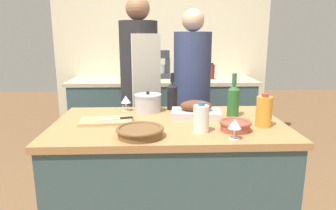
{
  "coord_description": "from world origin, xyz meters",
  "views": [
    {
      "loc": [
        -0.08,
        -1.79,
        1.42
      ],
      "look_at": [
        0.0,
        0.12,
        0.98
      ],
      "focal_mm": 32.0,
      "sensor_mm": 36.0,
      "label": 1
    }
  ],
  "objects_px": {
    "stock_pot": "(148,103)",
    "mixing_bowl": "(235,125)",
    "wine_bottle_dark": "(172,95)",
    "roasting_pan": "(196,111)",
    "wine_bottle_green": "(233,100)",
    "condiment_bottle_extra": "(130,71)",
    "stand_mixer": "(162,67)",
    "condiment_bottle_tall": "(196,69)",
    "wicker_basket": "(140,131)",
    "cutting_board": "(106,121)",
    "wine_glass_left": "(235,125)",
    "knife_chef": "(117,119)",
    "wine_glass_right": "(126,100)",
    "juice_jug": "(264,111)",
    "condiment_bottle_short": "(212,72)",
    "milk_jug": "(201,119)",
    "person_cook_aproned": "(140,87)",
    "person_cook_guest": "(192,94)"
  },
  "relations": [
    {
      "from": "milk_jug",
      "to": "wicker_basket",
      "type": "bearing_deg",
      "value": -169.01
    },
    {
      "from": "cutting_board",
      "to": "juice_jug",
      "type": "bearing_deg",
      "value": -7.4
    },
    {
      "from": "stock_pot",
      "to": "wine_glass_left",
      "type": "height_order",
      "value": "stock_pot"
    },
    {
      "from": "wine_glass_left",
      "to": "condiment_bottle_tall",
      "type": "distance_m",
      "value": 2.08
    },
    {
      "from": "milk_jug",
      "to": "wine_bottle_green",
      "type": "bearing_deg",
      "value": 51.36
    },
    {
      "from": "condiment_bottle_short",
      "to": "person_cook_aproned",
      "type": "relative_size",
      "value": 0.11
    },
    {
      "from": "wicker_basket",
      "to": "condiment_bottle_tall",
      "type": "xyz_separation_m",
      "value": [
        0.56,
        2.03,
        0.1
      ]
    },
    {
      "from": "milk_jug",
      "to": "knife_chef",
      "type": "height_order",
      "value": "milk_jug"
    },
    {
      "from": "juice_jug",
      "to": "wine_bottle_green",
      "type": "xyz_separation_m",
      "value": [
        -0.12,
        0.23,
        0.02
      ]
    },
    {
      "from": "wicker_basket",
      "to": "condiment_bottle_extra",
      "type": "distance_m",
      "value": 2.03
    },
    {
      "from": "condiment_bottle_short",
      "to": "person_cook_guest",
      "type": "xyz_separation_m",
      "value": [
        -0.32,
        -0.78,
        -0.1
      ]
    },
    {
      "from": "wine_bottle_dark",
      "to": "roasting_pan",
      "type": "bearing_deg",
      "value": -56.29
    },
    {
      "from": "cutting_board",
      "to": "wine_bottle_green",
      "type": "bearing_deg",
      "value": 7.8
    },
    {
      "from": "condiment_bottle_tall",
      "to": "person_cook_aproned",
      "type": "height_order",
      "value": "person_cook_aproned"
    },
    {
      "from": "condiment_bottle_short",
      "to": "milk_jug",
      "type": "bearing_deg",
      "value": -102.22
    },
    {
      "from": "wicker_basket",
      "to": "wine_bottle_green",
      "type": "xyz_separation_m",
      "value": [
        0.6,
        0.39,
        0.08
      ]
    },
    {
      "from": "roasting_pan",
      "to": "condiment_bottle_extra",
      "type": "relative_size",
      "value": 2.01
    },
    {
      "from": "wine_glass_right",
      "to": "mixing_bowl",
      "type": "bearing_deg",
      "value": -36.25
    },
    {
      "from": "wine_bottle_dark",
      "to": "cutting_board",
      "type": "bearing_deg",
      "value": -143.09
    },
    {
      "from": "wicker_basket",
      "to": "condiment_bottle_short",
      "type": "height_order",
      "value": "condiment_bottle_short"
    },
    {
      "from": "milk_jug",
      "to": "wine_glass_right",
      "type": "height_order",
      "value": "milk_jug"
    },
    {
      "from": "wine_glass_right",
      "to": "juice_jug",
      "type": "bearing_deg",
      "value": -25.76
    },
    {
      "from": "stand_mixer",
      "to": "person_cook_aproned",
      "type": "xyz_separation_m",
      "value": [
        -0.22,
        -0.88,
        -0.09
      ]
    },
    {
      "from": "cutting_board",
      "to": "mixing_bowl",
      "type": "relative_size",
      "value": 1.85
    },
    {
      "from": "wine_bottle_green",
      "to": "condiment_bottle_extra",
      "type": "height_order",
      "value": "wine_bottle_green"
    },
    {
      "from": "knife_chef",
      "to": "stand_mixer",
      "type": "relative_size",
      "value": 0.63
    },
    {
      "from": "stock_pot",
      "to": "stand_mixer",
      "type": "relative_size",
      "value": 0.59
    },
    {
      "from": "wicker_basket",
      "to": "mixing_bowl",
      "type": "height_order",
      "value": "mixing_bowl"
    },
    {
      "from": "mixing_bowl",
      "to": "person_cook_aproned",
      "type": "xyz_separation_m",
      "value": [
        -0.59,
        1.02,
        0.04
      ]
    },
    {
      "from": "wine_glass_left",
      "to": "wine_glass_right",
      "type": "xyz_separation_m",
      "value": [
        -0.62,
        0.62,
        0.0
      ]
    },
    {
      "from": "condiment_bottle_short",
      "to": "person_cook_aproned",
      "type": "height_order",
      "value": "person_cook_aproned"
    },
    {
      "from": "stock_pot",
      "to": "mixing_bowl",
      "type": "xyz_separation_m",
      "value": [
        0.5,
        -0.46,
        -0.03
      ]
    },
    {
      "from": "knife_chef",
      "to": "wine_bottle_dark",
      "type": "bearing_deg",
      "value": 41.13
    },
    {
      "from": "wine_bottle_green",
      "to": "condiment_bottle_extra",
      "type": "bearing_deg",
      "value": 116.66
    },
    {
      "from": "wine_bottle_green",
      "to": "knife_chef",
      "type": "bearing_deg",
      "value": -172.01
    },
    {
      "from": "mixing_bowl",
      "to": "condiment_bottle_short",
      "type": "height_order",
      "value": "condiment_bottle_short"
    },
    {
      "from": "mixing_bowl",
      "to": "condiment_bottle_tall",
      "type": "distance_m",
      "value": 1.95
    },
    {
      "from": "cutting_board",
      "to": "mixing_bowl",
      "type": "xyz_separation_m",
      "value": [
        0.75,
        -0.2,
        0.02
      ]
    },
    {
      "from": "wine_bottle_dark",
      "to": "person_cook_guest",
      "type": "distance_m",
      "value": 0.56
    },
    {
      "from": "milk_jug",
      "to": "condiment_bottle_short",
      "type": "bearing_deg",
      "value": 77.78
    },
    {
      "from": "wine_glass_right",
      "to": "stand_mixer",
      "type": "xyz_separation_m",
      "value": [
        0.29,
        1.42,
        0.09
      ]
    },
    {
      "from": "milk_jug",
      "to": "stand_mixer",
      "type": "height_order",
      "value": "stand_mixer"
    },
    {
      "from": "roasting_pan",
      "to": "wine_bottle_dark",
      "type": "bearing_deg",
      "value": 123.71
    },
    {
      "from": "milk_jug",
      "to": "condiment_bottle_tall",
      "type": "height_order",
      "value": "condiment_bottle_tall"
    },
    {
      "from": "mixing_bowl",
      "to": "condiment_bottle_tall",
      "type": "relative_size",
      "value": 0.85
    },
    {
      "from": "knife_chef",
      "to": "wine_bottle_green",
      "type": "bearing_deg",
      "value": 7.99
    },
    {
      "from": "stock_pot",
      "to": "wine_bottle_green",
      "type": "height_order",
      "value": "wine_bottle_green"
    },
    {
      "from": "wicker_basket",
      "to": "wine_glass_right",
      "type": "distance_m",
      "value": 0.58
    },
    {
      "from": "stock_pot",
      "to": "condiment_bottle_extra",
      "type": "distance_m",
      "value": 1.49
    },
    {
      "from": "cutting_board",
      "to": "condiment_bottle_tall",
      "type": "height_order",
      "value": "condiment_bottle_tall"
    }
  ]
}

